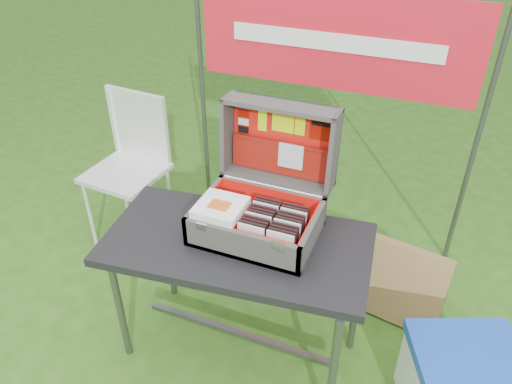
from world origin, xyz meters
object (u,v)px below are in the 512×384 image
at_px(suitcase, 262,179).
at_px(cardboard_box, 404,286).
at_px(cooler, 459,380).
at_px(table, 239,299).
at_px(chair, 126,175).

distance_m(suitcase, cardboard_box, 1.10).
relative_size(cooler, cardboard_box, 1.02).
bearing_deg(table, suitcase, 58.61).
bearing_deg(cooler, cardboard_box, 100.87).
height_order(chair, cardboard_box, chair).
height_order(table, cardboard_box, table).
relative_size(table, suitcase, 2.18).
height_order(suitcase, cardboard_box, suitcase).
xyz_separation_m(table, cooler, (1.05, 0.06, -0.16)).
height_order(table, cooler, table).
xyz_separation_m(cooler, chair, (-2.09, 0.55, 0.27)).
bearing_deg(chair, suitcase, -18.46).
distance_m(suitcase, cooler, 1.26).
relative_size(table, cardboard_box, 2.58).
xyz_separation_m(table, chair, (-1.05, 0.61, 0.11)).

